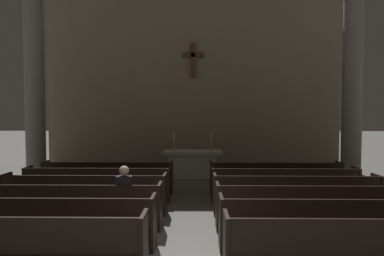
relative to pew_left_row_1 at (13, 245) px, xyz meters
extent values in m
cube|color=black|center=(0.00, 0.04, -0.05)|extent=(3.77, 0.40, 0.05)
cube|color=black|center=(0.00, -0.18, 0.22)|extent=(3.77, 0.05, 0.50)
cube|color=black|center=(1.91, 0.02, 0.00)|extent=(0.06, 0.50, 0.95)
cube|color=black|center=(0.00, 1.05, -0.05)|extent=(3.77, 0.40, 0.05)
cube|color=black|center=(0.00, 0.83, 0.22)|extent=(3.77, 0.05, 0.50)
cube|color=black|center=(0.00, 1.23, -0.28)|extent=(3.77, 0.04, 0.40)
cube|color=black|center=(1.91, 1.03, 0.00)|extent=(0.06, 0.50, 0.95)
cube|color=black|center=(0.00, 2.07, -0.05)|extent=(3.77, 0.40, 0.05)
cube|color=black|center=(0.00, 1.84, 0.22)|extent=(3.77, 0.05, 0.50)
cube|color=black|center=(0.00, 2.25, -0.28)|extent=(3.77, 0.04, 0.40)
cube|color=black|center=(1.91, 2.05, 0.00)|extent=(0.06, 0.50, 0.95)
cube|color=black|center=(0.00, 3.08, -0.05)|extent=(3.77, 0.40, 0.05)
cube|color=black|center=(0.00, 2.86, 0.22)|extent=(3.77, 0.05, 0.50)
cube|color=black|center=(0.00, 3.26, -0.28)|extent=(3.77, 0.04, 0.40)
cube|color=black|center=(1.91, 3.06, 0.00)|extent=(0.06, 0.50, 0.95)
cube|color=black|center=(-1.91, 3.06, 0.00)|extent=(0.06, 0.50, 0.95)
cube|color=black|center=(0.00, 4.09, -0.05)|extent=(3.77, 0.40, 0.05)
cube|color=black|center=(0.00, 3.87, 0.22)|extent=(3.77, 0.05, 0.50)
cube|color=black|center=(0.00, 4.27, -0.28)|extent=(3.77, 0.04, 0.40)
cube|color=black|center=(1.91, 4.07, 0.00)|extent=(0.06, 0.50, 0.95)
cube|color=black|center=(-1.91, 4.07, 0.00)|extent=(0.06, 0.50, 0.95)
cube|color=black|center=(0.00, 5.11, -0.05)|extent=(3.77, 0.40, 0.05)
cube|color=black|center=(0.00, 4.88, 0.22)|extent=(3.77, 0.05, 0.50)
cube|color=black|center=(0.00, 5.29, -0.28)|extent=(3.77, 0.04, 0.40)
cube|color=black|center=(1.91, 5.09, 0.00)|extent=(0.06, 0.50, 0.95)
cube|color=black|center=(-1.91, 5.09, 0.00)|extent=(0.06, 0.50, 0.95)
cube|color=black|center=(5.02, 0.04, -0.05)|extent=(3.77, 0.40, 0.05)
cube|color=black|center=(5.02, -0.18, 0.22)|extent=(3.77, 0.05, 0.50)
cube|color=black|center=(3.11, 0.02, 0.00)|extent=(0.06, 0.50, 0.95)
cube|color=black|center=(5.02, 1.05, -0.05)|extent=(3.77, 0.40, 0.05)
cube|color=black|center=(5.02, 0.83, 0.22)|extent=(3.77, 0.05, 0.50)
cube|color=black|center=(5.02, 1.23, -0.28)|extent=(3.77, 0.04, 0.40)
cube|color=black|center=(3.11, 1.03, 0.00)|extent=(0.06, 0.50, 0.95)
cube|color=black|center=(5.02, 2.07, -0.05)|extent=(3.77, 0.40, 0.05)
cube|color=black|center=(5.02, 1.84, 0.22)|extent=(3.77, 0.05, 0.50)
cube|color=black|center=(5.02, 2.25, -0.28)|extent=(3.77, 0.04, 0.40)
cube|color=black|center=(3.11, 2.05, 0.00)|extent=(0.06, 0.50, 0.95)
cube|color=black|center=(5.02, 3.08, -0.05)|extent=(3.77, 0.40, 0.05)
cube|color=black|center=(5.02, 2.86, 0.22)|extent=(3.77, 0.05, 0.50)
cube|color=black|center=(5.02, 3.26, -0.28)|extent=(3.77, 0.04, 0.40)
cube|color=black|center=(3.11, 3.06, 0.00)|extent=(0.06, 0.50, 0.95)
cube|color=black|center=(6.93, 3.06, 0.00)|extent=(0.06, 0.50, 0.95)
cube|color=black|center=(5.02, 4.09, -0.05)|extent=(3.77, 0.40, 0.05)
cube|color=black|center=(5.02, 3.87, 0.22)|extent=(3.77, 0.05, 0.50)
cube|color=black|center=(5.02, 4.27, -0.28)|extent=(3.77, 0.04, 0.40)
cube|color=black|center=(3.11, 4.07, 0.00)|extent=(0.06, 0.50, 0.95)
cube|color=black|center=(6.93, 4.07, 0.00)|extent=(0.06, 0.50, 0.95)
cube|color=black|center=(5.02, 5.11, -0.05)|extent=(3.77, 0.40, 0.05)
cube|color=black|center=(5.02, 4.88, 0.22)|extent=(3.77, 0.05, 0.50)
cube|color=black|center=(5.02, 5.29, -0.28)|extent=(3.77, 0.04, 0.40)
cube|color=black|center=(3.11, 5.09, 0.00)|extent=(0.06, 0.50, 0.95)
cube|color=black|center=(6.93, 5.09, 0.00)|extent=(0.06, 0.50, 0.95)
cube|color=gray|center=(-3.12, 6.95, -0.38)|extent=(0.94, 0.94, 0.20)
cylinder|color=gray|center=(-3.12, 6.95, 3.02)|extent=(0.67, 0.67, 7.00)
cube|color=gray|center=(8.14, 6.95, -0.38)|extent=(0.94, 0.94, 0.20)
cylinder|color=gray|center=(8.14, 6.95, 3.02)|extent=(0.67, 0.67, 7.00)
cube|color=#BCB7AD|center=(2.51, 7.53, -0.04)|extent=(1.76, 0.72, 0.88)
cube|color=#BCB7AD|center=(2.51, 7.53, 0.46)|extent=(2.20, 0.90, 0.12)
cube|color=silver|center=(2.51, 7.53, 0.53)|extent=(2.09, 0.86, 0.01)
cylinder|color=#B79338|center=(1.81, 7.53, 0.54)|extent=(0.16, 0.16, 0.02)
cylinder|color=#B79338|center=(1.81, 7.53, 0.72)|extent=(0.07, 0.07, 0.37)
cylinder|color=silver|center=(1.81, 7.53, 1.05)|extent=(0.04, 0.04, 0.30)
cylinder|color=#B79338|center=(3.21, 7.53, 0.54)|extent=(0.16, 0.16, 0.02)
cylinder|color=#B79338|center=(3.21, 7.53, 0.72)|extent=(0.07, 0.07, 0.37)
cylinder|color=silver|center=(3.21, 7.53, 1.05)|extent=(0.04, 0.04, 0.30)
cube|color=gray|center=(2.51, 9.26, 3.71)|extent=(12.34, 0.25, 8.37)
cube|color=brown|center=(2.51, 9.05, 4.12)|extent=(0.17, 0.17, 1.43)
cube|color=brown|center=(2.51, 9.05, 4.34)|extent=(0.92, 0.17, 0.17)
cube|color=#26262B|center=(1.19, 2.25, -0.25)|extent=(0.24, 0.14, 0.45)
cube|color=#26262B|center=(1.19, 2.12, 0.03)|extent=(0.28, 0.36, 0.12)
cube|color=black|center=(1.19, 1.99, 0.36)|extent=(0.32, 0.20, 0.54)
sphere|color=beige|center=(1.19, 1.99, 0.74)|extent=(0.20, 0.20, 0.20)
camera|label=1|loc=(2.69, -4.60, 1.91)|focal=30.42mm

